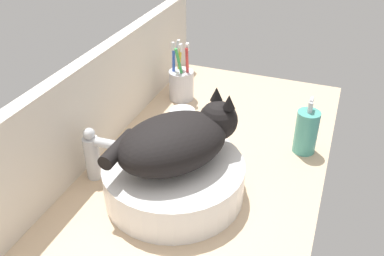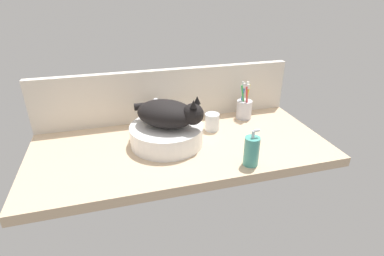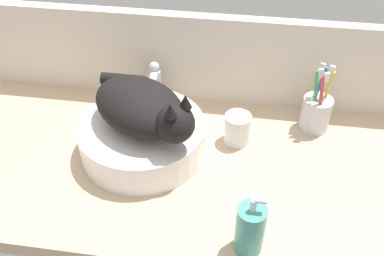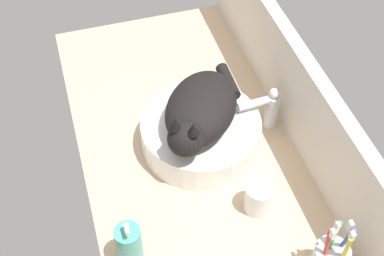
% 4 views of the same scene
% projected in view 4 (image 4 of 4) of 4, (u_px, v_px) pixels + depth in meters
% --- Properties ---
extents(ground_plane, '(1.26, 0.59, 0.04)m').
position_uv_depth(ground_plane, '(199.00, 166.00, 1.40)').
color(ground_plane, '#D1B28E').
extents(backsplash_panel, '(1.26, 0.04, 0.25)m').
position_uv_depth(backsplash_panel, '(304.00, 105.00, 1.34)').
color(backsplash_panel, silver).
rests_on(backsplash_panel, ground_plane).
extents(sink_basin, '(0.31, 0.31, 0.08)m').
position_uv_depth(sink_basin, '(201.00, 133.00, 1.39)').
color(sink_basin, white).
rests_on(sink_basin, ground_plane).
extents(cat, '(0.30, 0.28, 0.14)m').
position_uv_depth(cat, '(200.00, 111.00, 1.31)').
color(cat, black).
rests_on(cat, sink_basin).
extents(faucet, '(0.04, 0.12, 0.14)m').
position_uv_depth(faucet, '(268.00, 108.00, 1.41)').
color(faucet, silver).
rests_on(faucet, ground_plane).
extents(soap_dispenser, '(0.06, 0.06, 0.15)m').
position_uv_depth(soap_dispenser, '(129.00, 245.00, 1.16)').
color(soap_dispenser, teal).
rests_on(soap_dispenser, ground_plane).
extents(water_glass, '(0.07, 0.07, 0.08)m').
position_uv_depth(water_glass, '(258.00, 199.00, 1.27)').
color(water_glass, white).
rests_on(water_glass, ground_plane).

